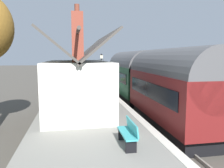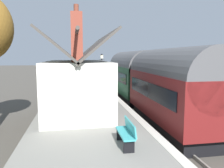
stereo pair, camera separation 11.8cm
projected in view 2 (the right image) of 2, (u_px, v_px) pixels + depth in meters
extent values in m
plane|color=#4C473F|center=(127.00, 103.00, 18.21)|extent=(160.00, 160.00, 0.00)
cube|color=gray|center=(82.00, 100.00, 17.53)|extent=(32.00, 5.26, 0.84)
cube|color=beige|center=(113.00, 94.00, 17.90)|extent=(32.00, 0.36, 0.02)
cube|color=gray|center=(145.00, 102.00, 18.48)|extent=(52.00, 0.08, 0.14)
cube|color=gray|center=(129.00, 102.00, 18.23)|extent=(52.00, 0.08, 0.14)
cube|color=black|center=(132.00, 95.00, 20.02)|extent=(7.37, 2.29, 0.70)
cube|color=#1E4C2D|center=(132.00, 79.00, 19.83)|extent=(8.01, 2.70, 2.30)
cylinder|color=#515154|center=(132.00, 66.00, 19.68)|extent=(8.01, 2.65, 2.65)
cube|color=black|center=(117.00, 76.00, 19.56)|extent=(6.81, 0.03, 0.80)
cylinder|color=black|center=(126.00, 91.00, 22.36)|extent=(0.70, 2.16, 0.70)
cylinder|color=black|center=(140.00, 100.00, 17.67)|extent=(0.70, 2.16, 0.70)
cube|color=black|center=(122.00, 71.00, 23.71)|extent=(0.04, 2.16, 0.90)
cylinder|color=#F2EDCC|center=(122.00, 80.00, 23.85)|extent=(0.06, 0.24, 0.24)
cube|color=red|center=(122.00, 84.00, 23.95)|extent=(0.16, 2.56, 0.24)
cube|color=black|center=(172.00, 122.00, 11.92)|extent=(6.96, 2.29, 0.70)
cube|color=maroon|center=(173.00, 95.00, 11.73)|extent=(7.57, 2.70, 2.30)
cylinder|color=#515154|center=(173.00, 73.00, 11.59)|extent=(7.57, 2.65, 2.65)
cube|color=black|center=(148.00, 90.00, 11.46)|extent=(6.43, 0.03, 0.80)
cylinder|color=black|center=(156.00, 112.00, 14.14)|extent=(0.70, 2.16, 0.70)
cylinder|color=black|center=(194.00, 137.00, 9.70)|extent=(0.70, 2.16, 0.70)
cube|color=silver|center=(77.00, 85.00, 12.59)|extent=(7.16, 3.28, 2.76)
cube|color=#47423D|center=(91.00, 49.00, 12.47)|extent=(7.66, 1.90, 1.62)
cube|color=#47423D|center=(61.00, 49.00, 12.19)|extent=(7.66, 1.90, 1.62)
cylinder|color=#47423D|center=(76.00, 36.00, 12.24)|extent=(7.66, 0.16, 0.16)
cube|color=brown|center=(77.00, 37.00, 10.72)|extent=(0.56, 0.56, 2.39)
cylinder|color=brown|center=(76.00, 8.00, 10.54)|extent=(0.24, 0.24, 0.36)
cube|color=slate|center=(107.00, 92.00, 12.40)|extent=(0.90, 0.06, 2.10)
cube|color=slate|center=(112.00, 83.00, 10.95)|extent=(0.80, 0.05, 1.10)
cube|color=slate|center=(104.00, 78.00, 13.68)|extent=(0.80, 0.05, 1.10)
cube|color=teal|center=(125.00, 133.00, 7.47)|extent=(1.40, 0.41, 0.06)
cube|color=teal|center=(130.00, 126.00, 7.48)|extent=(1.40, 0.12, 0.40)
cube|color=black|center=(129.00, 146.00, 6.96)|extent=(0.06, 0.36, 0.44)
cube|color=black|center=(122.00, 134.00, 8.05)|extent=(0.06, 0.36, 0.44)
cube|color=teal|center=(90.00, 82.00, 21.82)|extent=(1.42, 0.47, 0.06)
cube|color=teal|center=(91.00, 80.00, 21.81)|extent=(1.40, 0.17, 0.40)
cube|color=black|center=(90.00, 85.00, 21.29)|extent=(0.08, 0.36, 0.44)
cube|color=black|center=(90.00, 84.00, 22.40)|extent=(0.08, 0.36, 0.44)
cube|color=teal|center=(86.00, 77.00, 27.05)|extent=(1.41, 0.45, 0.06)
cube|color=teal|center=(88.00, 75.00, 27.06)|extent=(1.40, 0.15, 0.40)
cube|color=black|center=(87.00, 80.00, 26.54)|extent=(0.07, 0.36, 0.44)
cube|color=black|center=(86.00, 79.00, 27.63)|extent=(0.07, 0.36, 0.44)
cube|color=teal|center=(89.00, 79.00, 24.90)|extent=(1.41, 0.44, 0.06)
cube|color=teal|center=(91.00, 77.00, 24.91)|extent=(1.40, 0.14, 0.40)
cube|color=black|center=(90.00, 82.00, 24.38)|extent=(0.07, 0.36, 0.44)
cube|color=black|center=(89.00, 81.00, 25.47)|extent=(0.07, 0.36, 0.44)
cube|color=black|center=(70.00, 80.00, 26.95)|extent=(0.92, 0.32, 0.30)
ellipsoid|color=#3D8438|center=(70.00, 78.00, 26.91)|extent=(0.83, 0.29, 0.29)
cone|color=teal|center=(98.00, 84.00, 22.90)|extent=(0.36, 0.36, 0.38)
cylinder|color=teal|center=(98.00, 85.00, 22.92)|extent=(0.20, 0.20, 0.06)
ellipsoid|color=#3D8438|center=(97.00, 80.00, 22.85)|extent=(0.47, 0.47, 0.43)
cube|color=#9E5138|center=(91.00, 82.00, 23.92)|extent=(0.87, 0.32, 0.39)
ellipsoid|color=olive|center=(91.00, 80.00, 23.88)|extent=(0.78, 0.29, 0.29)
cube|color=#9E5138|center=(87.00, 89.00, 19.11)|extent=(0.91, 0.32, 0.33)
ellipsoid|color=olive|center=(87.00, 86.00, 19.07)|extent=(0.82, 0.29, 0.29)
cylinder|color=black|center=(102.00, 74.00, 20.44)|extent=(0.10, 0.10, 2.85)
cylinder|color=black|center=(102.00, 60.00, 20.28)|extent=(0.05, 0.50, 0.05)
cube|color=beige|center=(102.00, 57.00, 20.24)|extent=(0.24, 0.24, 0.32)
cone|color=black|center=(102.00, 54.00, 20.22)|extent=(0.32, 0.32, 0.14)
cylinder|color=black|center=(104.00, 85.00, 19.20)|extent=(0.06, 0.06, 1.10)
cylinder|color=black|center=(103.00, 84.00, 19.79)|extent=(0.06, 0.06, 1.10)
cube|color=maroon|center=(103.00, 76.00, 19.40)|extent=(0.90, 0.06, 0.44)
cube|color=black|center=(103.00, 76.00, 19.40)|extent=(0.96, 0.03, 0.50)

